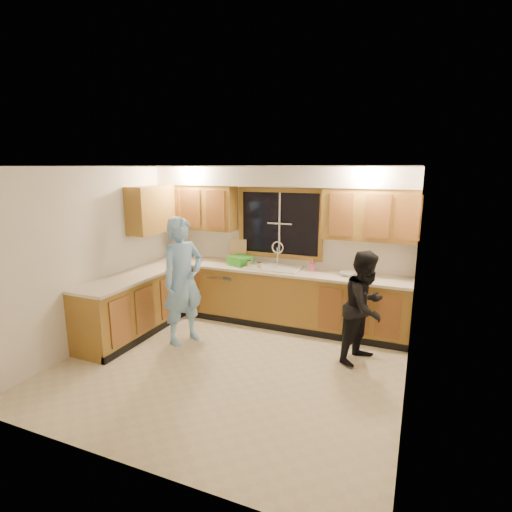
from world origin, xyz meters
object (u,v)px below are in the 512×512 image
(knife_block, at_px, (185,252))
(dish_crate, at_px, (240,261))
(dishwasher, at_px, (226,293))
(man, at_px, (183,281))
(soap_bottle, at_px, (312,265))
(sink, at_px, (273,271))
(woman, at_px, (365,307))
(stove, at_px, (105,319))
(bowl, at_px, (348,274))

(knife_block, height_order, dish_crate, knife_block)
(dishwasher, relative_size, man, 0.45)
(soap_bottle, bearing_deg, sink, -172.13)
(woman, height_order, soap_bottle, woman)
(knife_block, bearing_deg, soap_bottle, 3.24)
(dishwasher, distance_m, soap_bottle, 1.58)
(sink, bearing_deg, stove, -134.61)
(stove, relative_size, man, 0.49)
(knife_block, bearing_deg, bowl, 1.69)
(stove, relative_size, woman, 0.61)
(dishwasher, xyz_separation_m, bowl, (2.03, 0.01, 0.54))
(woman, bearing_deg, dishwasher, 95.23)
(soap_bottle, bearing_deg, man, -141.40)
(stove, distance_m, knife_block, 2.04)
(sink, height_order, knife_block, sink)
(man, bearing_deg, woman, -58.95)
(dishwasher, height_order, stove, stove)
(stove, distance_m, man, 1.18)
(sink, height_order, soap_bottle, sink)
(stove, height_order, woman, woman)
(sink, distance_m, knife_block, 1.73)
(bowl, bearing_deg, man, -151.50)
(sink, xyz_separation_m, bowl, (1.18, -0.00, 0.08))
(dishwasher, relative_size, knife_block, 3.97)
(sink, xyz_separation_m, man, (-0.94, -1.16, 0.05))
(dishwasher, height_order, man, man)
(man, bearing_deg, bowl, -39.17)
(dishwasher, xyz_separation_m, man, (-0.09, -1.14, 0.50))
(dishwasher, bearing_deg, sink, 0.99)
(woman, relative_size, knife_block, 7.14)
(woman, height_order, dish_crate, woman)
(stove, xyz_separation_m, woman, (3.34, 1.05, 0.29))
(stove, bearing_deg, knife_block, 87.66)
(dish_crate, xyz_separation_m, bowl, (1.75, 0.01, -0.05))
(stove, relative_size, soap_bottle, 5.14)
(sink, distance_m, woman, 1.73)
(soap_bottle, xyz_separation_m, bowl, (0.57, -0.09, -0.06))
(sink, bearing_deg, woman, -26.64)
(dish_crate, bearing_deg, sink, 1.63)
(knife_block, distance_m, bowl, 2.90)
(sink, xyz_separation_m, stove, (-1.80, -1.82, -0.41))
(sink, xyz_separation_m, dish_crate, (-0.58, -0.02, 0.13))
(man, height_order, woman, man)
(bowl, bearing_deg, soap_bottle, 171.04)
(sink, xyz_separation_m, soap_bottle, (0.61, 0.08, 0.14))
(sink, distance_m, stove, 2.60)
(sink, distance_m, man, 1.49)
(knife_block, height_order, soap_bottle, knife_block)
(dish_crate, relative_size, soap_bottle, 1.85)
(woman, xyz_separation_m, bowl, (-0.37, 0.77, 0.21))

